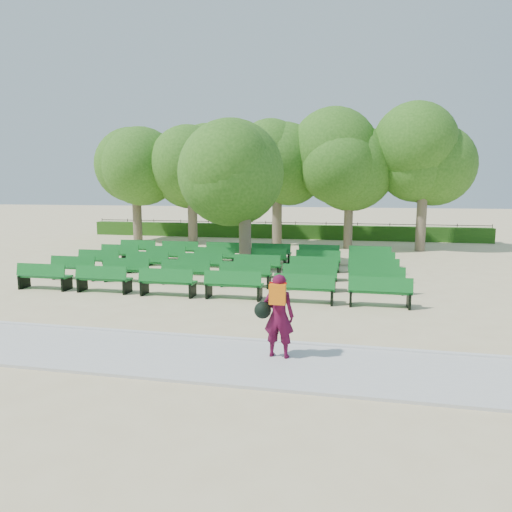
{
  "coord_description": "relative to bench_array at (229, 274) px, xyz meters",
  "views": [
    {
      "loc": [
        4.5,
        -15.52,
        3.36
      ],
      "look_at": [
        1.51,
        -1.0,
        1.1
      ],
      "focal_mm": 32.0,
      "sensor_mm": 36.0,
      "label": 1
    }
  ],
  "objects": [
    {
      "name": "fence",
      "position": [
        -0.08,
        13.51,
        -0.09
      ],
      "size": [
        26.0,
        0.1,
        1.02
      ],
      "primitive_type": null,
      "color": "black",
      "rests_on": "ground"
    },
    {
      "name": "tree_line",
      "position": [
        -0.08,
        9.11,
        -0.09
      ],
      "size": [
        21.8,
        6.8,
        7.04
      ],
      "primitive_type": null,
      "color": "#35691C",
      "rests_on": "ground"
    },
    {
      "name": "person",
      "position": [
        3.11,
        -7.96,
        0.82
      ],
      "size": [
        0.79,
        0.49,
        1.65
      ],
      "rotation": [
        0.0,
        0.0,
        3.05
      ],
      "color": "#4B0A26",
      "rests_on": "ground"
    },
    {
      "name": "curb",
      "position": [
        -0.08,
        -7.14,
        -0.04
      ],
      "size": [
        30.0,
        0.12,
        0.1
      ],
      "primitive_type": "cube",
      "color": "silver",
      "rests_on": "ground"
    },
    {
      "name": "hedge",
      "position": [
        -0.08,
        13.11,
        0.36
      ],
      "size": [
        26.0,
        0.7,
        0.9
      ],
      "primitive_type": "cube",
      "color": "#265415",
      "rests_on": "ground"
    },
    {
      "name": "ground",
      "position": [
        -0.08,
        -0.89,
        -0.09
      ],
      "size": [
        120.0,
        120.0,
        0.0
      ],
      "primitive_type": "plane",
      "color": "#D1BB8A"
    },
    {
      "name": "paving",
      "position": [
        -0.08,
        -8.29,
        -0.06
      ],
      "size": [
        30.0,
        2.2,
        0.06
      ],
      "primitive_type": "cube",
      "color": "beige",
      "rests_on": "ground"
    },
    {
      "name": "tree_among",
      "position": [
        0.29,
        1.46,
        3.86
      ],
      "size": [
        4.21,
        4.21,
        5.87
      ],
      "color": "brown",
      "rests_on": "ground"
    },
    {
      "name": "bench_array",
      "position": [
        0.0,
        0.0,
        0.0
      ],
      "size": [
        1.78,
        0.66,
        1.1
      ],
      "rotation": [
        0.0,
        0.0,
        0.07
      ],
      "color": "#126B23",
      "rests_on": "ground"
    }
  ]
}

